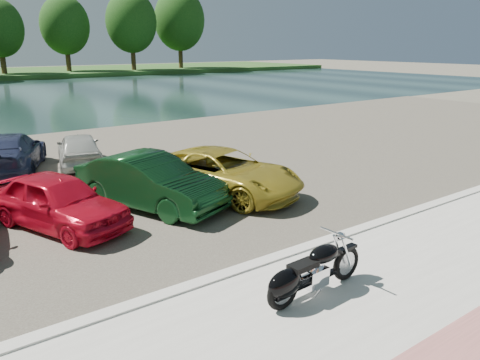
{
  "coord_description": "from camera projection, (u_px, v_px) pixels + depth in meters",
  "views": [
    {
      "loc": [
        -6.14,
        -4.81,
        4.41
      ],
      "look_at": [
        0.53,
        4.38,
        1.1
      ],
      "focal_mm": 35.0,
      "sensor_mm": 36.0,
      "label": 1
    }
  ],
  "objects": [
    {
      "name": "car_5",
      "position": [
        150.0,
        182.0,
        12.83
      ],
      "size": [
        3.08,
        4.72,
        1.47
      ],
      "primitive_type": "imported",
      "rotation": [
        0.0,
        0.0,
        0.37
      ],
      "color": "black",
      "rests_on": "parking_lot"
    },
    {
      "name": "promenade",
      "position": [
        407.0,
        321.0,
        7.64
      ],
      "size": [
        60.0,
        6.0,
        0.1
      ],
      "primitive_type": "cube",
      "color": "#B5B2AB",
      "rests_on": "ground"
    },
    {
      "name": "kerb",
      "position": [
        285.0,
        256.0,
        9.97
      ],
      "size": [
        60.0,
        0.3,
        0.14
      ],
      "primitive_type": "cube",
      "color": "#B5B2AB",
      "rests_on": "ground"
    },
    {
      "name": "ground",
      "position": [
        359.0,
        298.0,
        8.43
      ],
      "size": [
        200.0,
        200.0,
        0.0
      ],
      "primitive_type": "plane",
      "color": "#595447",
      "rests_on": "ground"
    },
    {
      "name": "car_12",
      "position": [
        79.0,
        149.0,
        17.3
      ],
      "size": [
        2.35,
        3.94,
        1.26
      ],
      "primitive_type": "imported",
      "rotation": [
        0.0,
        0.0,
        2.89
      ],
      "color": "beige",
      "rests_on": "parking_lot"
    },
    {
      "name": "motorcycle",
      "position": [
        308.0,
        274.0,
        8.15
      ],
      "size": [
        2.33,
        0.75,
        1.05
      ],
      "rotation": [
        0.0,
        0.0,
        0.05
      ],
      "color": "black",
      "rests_on": "promenade"
    },
    {
      "name": "car_11",
      "position": [
        8.0,
        153.0,
        16.28
      ],
      "size": [
        3.62,
        5.29,
        1.42
      ],
      "primitive_type": "imported",
      "rotation": [
        0.0,
        0.0,
        2.77
      ],
      "color": "#293051",
      "rests_on": "parking_lot"
    },
    {
      "name": "car_4",
      "position": [
        58.0,
        201.0,
        11.42
      ],
      "size": [
        2.95,
        4.29,
        1.36
      ],
      "primitive_type": "imported",
      "rotation": [
        0.0,
        0.0,
        0.38
      ],
      "color": "red",
      "rests_on": "parking_lot"
    },
    {
      "name": "parking_lot",
      "position": [
        121.0,
        170.0,
        16.98
      ],
      "size": [
        60.0,
        18.0,
        0.04
      ],
      "primitive_type": "cube",
      "color": "#423D36",
      "rests_on": "ground"
    },
    {
      "name": "car_6",
      "position": [
        223.0,
        173.0,
        13.91
      ],
      "size": [
        3.8,
        5.42,
        1.37
      ],
      "primitive_type": "imported",
      "rotation": [
        0.0,
        0.0,
        0.34
      ],
      "color": "#A58F26",
      "rests_on": "parking_lot"
    }
  ]
}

